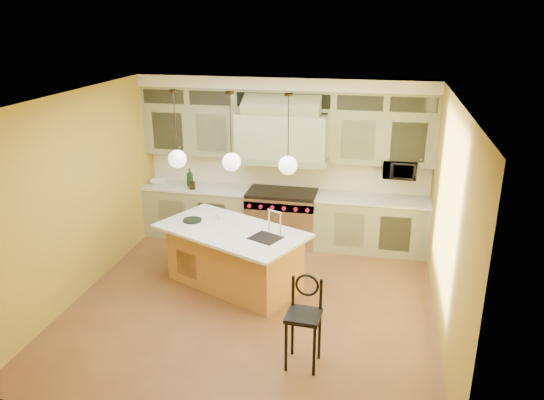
% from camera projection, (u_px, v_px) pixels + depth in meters
% --- Properties ---
extents(floor, '(5.00, 5.00, 0.00)m').
position_uv_depth(floor, '(253.00, 302.00, 7.53)').
color(floor, brown).
rests_on(floor, ground).
extents(ceiling, '(5.00, 5.00, 0.00)m').
position_uv_depth(ceiling, '(250.00, 97.00, 6.56)').
color(ceiling, white).
rests_on(ceiling, wall_back).
extents(wall_back, '(5.00, 0.00, 5.00)m').
position_uv_depth(wall_back, '(286.00, 159.00, 9.35)').
color(wall_back, '#AF9330').
rests_on(wall_back, ground).
extents(wall_front, '(5.00, 0.00, 5.00)m').
position_uv_depth(wall_front, '(185.00, 301.00, 4.74)').
color(wall_front, '#AF9330').
rests_on(wall_front, ground).
extents(wall_left, '(0.00, 5.00, 5.00)m').
position_uv_depth(wall_left, '(81.00, 194.00, 7.53)').
color(wall_left, '#AF9330').
rests_on(wall_left, ground).
extents(wall_right, '(0.00, 5.00, 5.00)m').
position_uv_depth(wall_right, '(448.00, 221.00, 6.56)').
color(wall_right, '#AF9330').
rests_on(wall_right, ground).
extents(back_cabinetry, '(5.00, 0.77, 2.90)m').
position_uv_depth(back_cabinetry, '(283.00, 164.00, 9.11)').
color(back_cabinetry, gray).
rests_on(back_cabinetry, floor).
extents(range, '(1.20, 0.74, 0.96)m').
position_uv_depth(range, '(282.00, 217.00, 9.34)').
color(range, silver).
rests_on(range, floor).
extents(kitchen_island, '(2.44, 1.95, 1.35)m').
position_uv_depth(kitchen_island, '(234.00, 256.00, 7.86)').
color(kitchen_island, '#B0743E').
rests_on(kitchen_island, floor).
extents(counter_stool, '(0.40, 0.40, 1.09)m').
position_uv_depth(counter_stool, '(304.00, 317.00, 6.03)').
color(counter_stool, black).
rests_on(counter_stool, floor).
extents(microwave, '(0.54, 0.37, 0.30)m').
position_uv_depth(microwave, '(399.00, 169.00, 8.74)').
color(microwave, black).
rests_on(microwave, back_cabinetry).
extents(oil_bottle_a, '(0.13, 0.14, 0.32)m').
position_uv_depth(oil_bottle_a, '(190.00, 177.00, 9.47)').
color(oil_bottle_a, black).
rests_on(oil_bottle_a, back_cabinetry).
extents(oil_bottle_b, '(0.10, 0.11, 0.20)m').
position_uv_depth(oil_bottle_b, '(192.00, 184.00, 9.32)').
color(oil_bottle_b, black).
rests_on(oil_bottle_b, back_cabinetry).
extents(fruit_bowl, '(0.32, 0.32, 0.07)m').
position_uv_depth(fruit_bowl, '(158.00, 182.00, 9.64)').
color(fruit_bowl, white).
rests_on(fruit_bowl, back_cabinetry).
extents(cup, '(0.10, 0.10, 0.09)m').
position_uv_depth(cup, '(219.00, 216.00, 8.04)').
color(cup, silver).
rests_on(cup, kitchen_island).
extents(pendant_left, '(0.26, 0.26, 1.11)m').
position_uv_depth(pendant_left, '(177.00, 157.00, 7.52)').
color(pendant_left, '#2D2319').
rests_on(pendant_left, ceiling).
extents(pendant_center, '(0.26, 0.26, 1.11)m').
position_uv_depth(pendant_center, '(231.00, 160.00, 7.37)').
color(pendant_center, '#2D2319').
rests_on(pendant_center, ceiling).
extents(pendant_right, '(0.26, 0.26, 1.11)m').
position_uv_depth(pendant_right, '(288.00, 163.00, 7.21)').
color(pendant_right, '#2D2319').
rests_on(pendant_right, ceiling).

